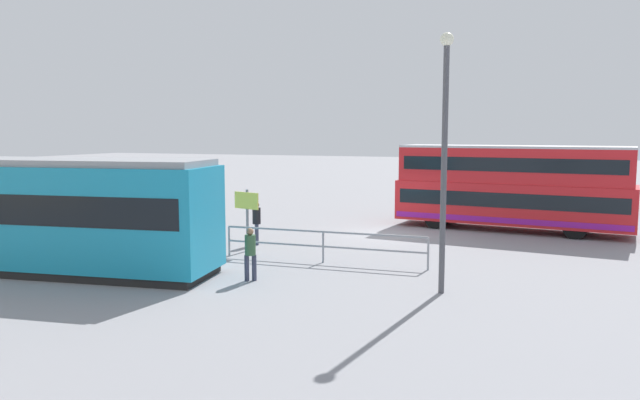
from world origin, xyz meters
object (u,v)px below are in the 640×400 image
double_decker_bus (511,187)px  street_lamp (445,144)px  info_sign (247,208)px  pedestrian_near_railing (257,220)px  pedestrian_crossing (250,251)px

double_decker_bus → street_lamp: street_lamp is taller
double_decker_bus → info_sign: 12.22m
pedestrian_near_railing → pedestrian_crossing: 5.77m
pedestrian_crossing → pedestrian_near_railing: bearing=-65.0°
pedestrian_near_railing → info_sign: bearing=100.9°
pedestrian_near_railing → street_lamp: bearing=150.0°
street_lamp → info_sign: bearing=-23.3°
double_decker_bus → street_lamp: size_ratio=1.48×
pedestrian_crossing → street_lamp: size_ratio=0.23×
double_decker_bus → pedestrian_near_railing: bearing=38.5°
street_lamp → double_decker_bus: bearing=-95.4°
pedestrian_near_railing → pedestrian_crossing: pedestrian_near_railing is taller
pedestrian_near_railing → pedestrian_crossing: bearing=115.0°
pedestrian_near_railing → street_lamp: size_ratio=0.24×
double_decker_bus → pedestrian_near_railing: size_ratio=6.13×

